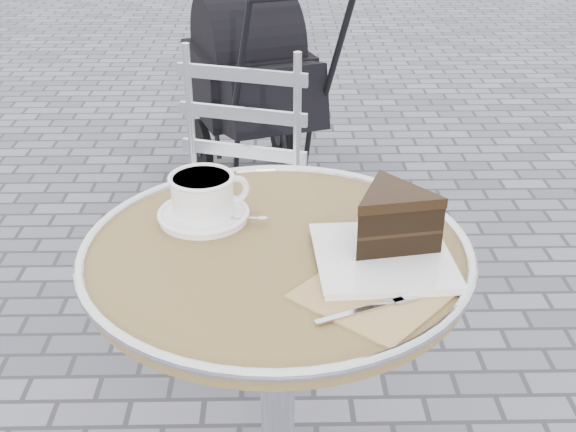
{
  "coord_description": "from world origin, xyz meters",
  "views": [
    {
      "loc": [
        0.0,
        -1.13,
        1.4
      ],
      "look_at": [
        0.02,
        0.03,
        0.78
      ],
      "focal_mm": 45.0,
      "sensor_mm": 36.0,
      "label": 1
    }
  ],
  "objects_px": {
    "bistro_chair": "(235,167)",
    "cake_plate_set": "(390,228)",
    "baby_stroller": "(256,94)",
    "cappuccino_set": "(204,200)",
    "cafe_table": "(277,321)"
  },
  "relations": [
    {
      "from": "cappuccino_set",
      "to": "cake_plate_set",
      "type": "relative_size",
      "value": 0.52
    },
    {
      "from": "cafe_table",
      "to": "cappuccino_set",
      "type": "bearing_deg",
      "value": 140.13
    },
    {
      "from": "cake_plate_set",
      "to": "cappuccino_set",
      "type": "bearing_deg",
      "value": 152.86
    },
    {
      "from": "bistro_chair",
      "to": "baby_stroller",
      "type": "distance_m",
      "value": 1.01
    },
    {
      "from": "bistro_chair",
      "to": "cake_plate_set",
      "type": "bearing_deg",
      "value": -51.48
    },
    {
      "from": "cake_plate_set",
      "to": "bistro_chair",
      "type": "distance_m",
      "value": 0.92
    },
    {
      "from": "cake_plate_set",
      "to": "baby_stroller",
      "type": "relative_size",
      "value": 0.4
    },
    {
      "from": "cappuccino_set",
      "to": "cake_plate_set",
      "type": "height_order",
      "value": "cake_plate_set"
    },
    {
      "from": "cafe_table",
      "to": "baby_stroller",
      "type": "height_order",
      "value": "baby_stroller"
    },
    {
      "from": "cafe_table",
      "to": "cappuccino_set",
      "type": "height_order",
      "value": "cappuccino_set"
    },
    {
      "from": "cappuccino_set",
      "to": "cafe_table",
      "type": "bearing_deg",
      "value": -60.64
    },
    {
      "from": "bistro_chair",
      "to": "cafe_table",
      "type": "bearing_deg",
      "value": -64.03
    },
    {
      "from": "bistro_chair",
      "to": "baby_stroller",
      "type": "bearing_deg",
      "value": 105.51
    },
    {
      "from": "baby_stroller",
      "to": "bistro_chair",
      "type": "bearing_deg",
      "value": -111.03
    },
    {
      "from": "cake_plate_set",
      "to": "bistro_chair",
      "type": "bearing_deg",
      "value": 107.85
    }
  ]
}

